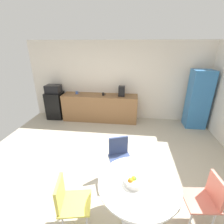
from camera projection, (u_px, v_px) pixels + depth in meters
The scene contains 14 objects.
ground_plane at pixel (102, 176), 3.30m from camera, with size 6.00×6.00×0.00m, color #B2A893.
wall_back at pixel (117, 81), 5.55m from camera, with size 6.00×0.10×2.60m, color silver.
counter_block at pixel (100, 108), 5.62m from camera, with size 2.51×0.60×0.90m, color brown.
mini_fridge at pixel (56, 105), 5.79m from camera, with size 0.54×0.54×0.93m, color black.
microwave at pixel (53, 89), 5.56m from camera, with size 0.48×0.38×0.26m, color black.
locker_cabinet at pixel (198, 100), 5.01m from camera, with size 0.60×0.50×1.79m, color #3372B2.
round_table at pixel (138, 190), 2.24m from camera, with size 1.10×1.10×0.75m.
chair_yellow at pixel (68, 199), 2.22m from camera, with size 0.49×0.49×0.83m.
chair_coral at pixel (208, 196), 2.27m from camera, with size 0.46×0.46×0.83m.
chair_navy at pixel (119, 153), 3.15m from camera, with size 0.54×0.54×0.83m.
fruit_bowl at pixel (134, 181), 2.16m from camera, with size 0.26×0.26×0.11m.
mug_white at pixel (77, 93), 5.54m from camera, with size 0.13×0.08×0.09m.
mug_green at pixel (103, 94), 5.39m from camera, with size 0.13×0.08×0.09m.
coffee_maker at pixel (122, 91), 5.30m from camera, with size 0.20×0.24×0.32m, color black.
Camera 1 is at (0.50, -2.51, 2.47)m, focal length 26.17 mm.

